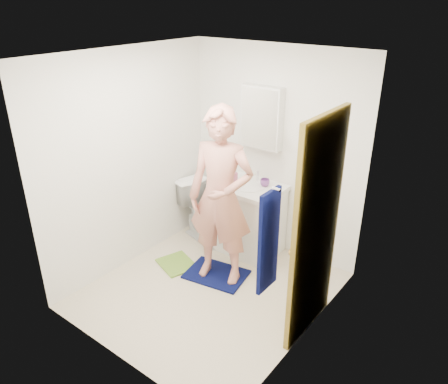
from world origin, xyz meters
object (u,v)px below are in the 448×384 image
(towel, at_px, (268,241))
(medicine_cabinet, at_px, (262,117))
(toothbrush_cup, at_px, (265,183))
(man, at_px, (221,198))
(soap_dispenser, at_px, (232,175))
(toilet, at_px, (206,213))
(vanity_cabinet, at_px, (248,220))

(towel, bearing_deg, medicine_cabinet, 124.61)
(medicine_cabinet, xyz_separation_m, toothbrush_cup, (0.16, -0.13, -0.71))
(towel, bearing_deg, man, 142.40)
(toothbrush_cup, xyz_separation_m, man, (-0.05, -0.75, 0.08))
(medicine_cabinet, distance_m, towel, 2.11)
(towel, distance_m, toothbrush_cup, 1.92)
(soap_dispenser, bearing_deg, man, -63.81)
(medicine_cabinet, relative_size, towel, 0.87)
(toilet, distance_m, soap_dispenser, 0.69)
(toothbrush_cup, bearing_deg, man, -94.15)
(towel, bearing_deg, toilet, 141.87)
(toilet, relative_size, soap_dispenser, 3.55)
(towel, xyz_separation_m, man, (-1.08, 0.83, -0.28))
(towel, relative_size, toilet, 1.07)
(toilet, bearing_deg, towel, -113.49)
(vanity_cabinet, distance_m, towel, 2.08)
(vanity_cabinet, height_order, towel, towel)
(medicine_cabinet, height_order, toothbrush_cup, medicine_cabinet)
(medicine_cabinet, height_order, soap_dispenser, medicine_cabinet)
(vanity_cabinet, distance_m, medicine_cabinet, 1.22)
(vanity_cabinet, height_order, toilet, vanity_cabinet)
(medicine_cabinet, distance_m, toothbrush_cup, 0.74)
(soap_dispenser, height_order, man, man)
(toilet, bearing_deg, medicine_cabinet, -43.12)
(vanity_cabinet, height_order, medicine_cabinet, medicine_cabinet)
(towel, height_order, soap_dispenser, towel)
(soap_dispenser, bearing_deg, toothbrush_cup, 27.78)
(towel, bearing_deg, toothbrush_cup, 122.93)
(medicine_cabinet, xyz_separation_m, towel, (1.18, -1.71, -0.35))
(toothbrush_cup, bearing_deg, vanity_cabinet, -149.04)
(medicine_cabinet, distance_m, toilet, 1.39)
(medicine_cabinet, bearing_deg, toilet, -147.76)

